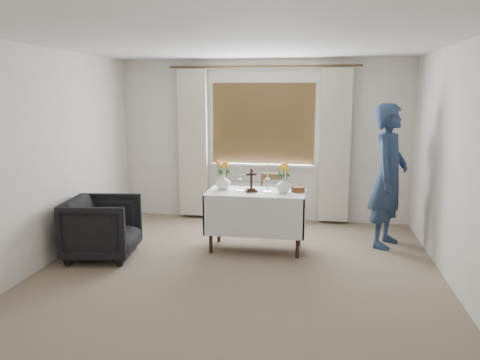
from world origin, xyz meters
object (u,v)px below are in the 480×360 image
object	(u,v)px
wooden_chair	(272,202)
flower_vase_right	(283,185)
wooden_cross	(251,180)
flower_vase_left	(223,182)
altar_table	(256,221)
person	(389,176)
armchair	(103,227)

from	to	relation	value
wooden_chair	flower_vase_right	distance (m)	1.06
wooden_cross	flower_vase_left	xyz separation A→B (m)	(-0.38, 0.10, -0.05)
altar_table	person	world-z (taller)	person
flower_vase_left	armchair	bearing A→B (deg)	-154.48
wooden_chair	person	world-z (taller)	person
wooden_cross	flower_vase_left	size ratio (longest dim) A/B	1.52
altar_table	person	xyz separation A→B (m)	(1.66, 0.46, 0.55)
altar_table	wooden_cross	size ratio (longest dim) A/B	4.12
wooden_cross	flower_vase_right	xyz separation A→B (m)	(0.40, 0.03, -0.06)
wooden_chair	flower_vase_right	world-z (taller)	flower_vase_right
person	wooden_cross	size ratio (longest dim) A/B	6.17
person	altar_table	bearing A→B (deg)	128.53
flower_vase_right	altar_table	bearing A→B (deg)	179.89
altar_table	wooden_chair	bearing A→B (deg)	83.33
wooden_chair	armchair	bearing A→B (deg)	-143.81
altar_table	flower_vase_right	distance (m)	0.58
person	flower_vase_right	bearing A→B (deg)	132.19
armchair	person	distance (m)	3.67
flower_vase_left	flower_vase_right	bearing A→B (deg)	-5.38
wooden_chair	flower_vase_left	world-z (taller)	flower_vase_left
wooden_cross	armchair	bearing A→B (deg)	177.82
wooden_chair	armchair	xyz separation A→B (m)	(-1.92, -1.52, -0.04)
person	wooden_cross	xyz separation A→B (m)	(-1.72, -0.49, -0.02)
flower_vase_left	person	bearing A→B (deg)	10.30
wooden_chair	armchair	size ratio (longest dim) A/B	1.00
armchair	flower_vase_left	xyz separation A→B (m)	(1.37, 0.65, 0.49)
wooden_cross	flower_vase_left	distance (m)	0.40
altar_table	wooden_chair	distance (m)	0.94
person	flower_vase_right	distance (m)	1.41
altar_table	person	size ratio (longest dim) A/B	0.67
flower_vase_right	flower_vase_left	bearing A→B (deg)	174.62
wooden_chair	person	bearing A→B (deg)	-19.22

